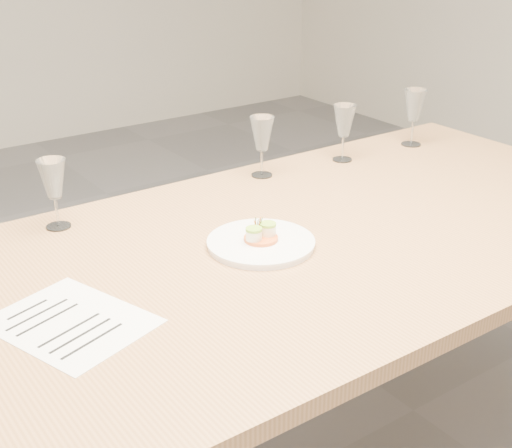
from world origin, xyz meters
TOP-DOWN VIEW (x-y plane):
  - dining_table at (0.00, 0.00)m, footprint 2.40×1.00m
  - dinner_plate at (0.07, 0.01)m, footprint 0.25×0.25m
  - recipe_sheet at (-0.43, -0.05)m, footprint 0.31×0.35m
  - wine_glass_1 at (-0.28, 0.39)m, footprint 0.07×0.07m
  - wine_glass_2 at (0.35, 0.40)m, footprint 0.07×0.07m
  - wine_glass_3 at (0.64, 0.37)m, footprint 0.07×0.07m
  - wine_glass_4 at (0.94, 0.36)m, footprint 0.08×0.08m

SIDE VIEW (x-z plane):
  - dining_table at x=0.00m, z-range 0.31..1.06m
  - recipe_sheet at x=-0.43m, z-range 0.75..0.75m
  - dinner_plate at x=0.07m, z-range 0.73..0.80m
  - wine_glass_1 at x=-0.28m, z-range 0.79..0.96m
  - wine_glass_3 at x=0.64m, z-range 0.79..0.96m
  - wine_glass_2 at x=0.35m, z-range 0.79..0.97m
  - wine_glass_4 at x=0.94m, z-range 0.79..0.98m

